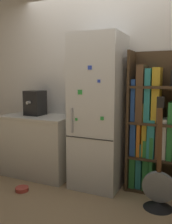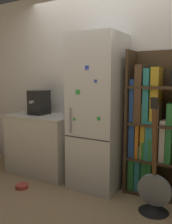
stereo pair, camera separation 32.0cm
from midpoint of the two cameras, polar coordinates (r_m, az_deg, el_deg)
The scene contains 8 objects.
ground_plane at distance 3.27m, azimuth 4.07°, elevation -17.41°, with size 16.00×16.00×0.00m, color tan.
wall_back at distance 3.39m, azimuth 7.86°, elevation 6.17°, with size 8.00×0.05×2.60m.
refrigerator at distance 3.14m, azimuth 5.57°, elevation -0.19°, with size 0.61×0.59×1.92m.
bookshelf at distance 3.10m, azimuth 17.83°, elevation -3.74°, with size 0.70×0.33×1.71m.
kitchen_counter at distance 3.71m, azimuth -7.49°, elevation -7.25°, with size 1.00×0.60×0.86m.
espresso_machine at distance 3.66m, azimuth -8.26°, elevation 2.18°, with size 0.24×0.31×0.35m.
guitar at distance 2.87m, azimuth 18.54°, elevation -17.85°, with size 0.35×0.32×1.21m.
pet_bowl at distance 3.37m, azimuth -11.72°, elevation -16.28°, with size 0.17×0.17×0.05m.
Camera 2 is at (1.44, -2.59, 1.40)m, focal length 40.00 mm.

